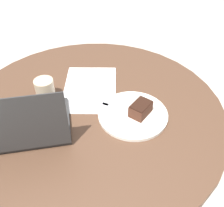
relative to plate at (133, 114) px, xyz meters
The scene contains 8 objects.
ground_plane 0.75m from the plate, 68.32° to the left, with size 12.00×12.00×0.00m, color #B7AD9E.
dining_table 0.24m from the plate, 68.32° to the left, with size 1.01×1.01×0.73m.
paper_document 0.23m from the plate, 40.20° to the left, with size 0.33×0.25×0.00m.
plate is the anchor object (origin of this frame).
cake_slice 0.04m from the plate, 101.68° to the right, with size 0.10×0.10×0.05m.
fork 0.06m from the plate, 60.23° to the left, with size 0.10×0.16×0.00m.
coffee_glass 0.35m from the plate, 68.37° to the left, with size 0.07×0.07×0.09m.
laptop 0.40m from the plate, 96.73° to the left, with size 0.26×0.36×0.23m.
Camera 1 is at (-0.75, 0.00, 1.40)m, focal length 42.00 mm.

